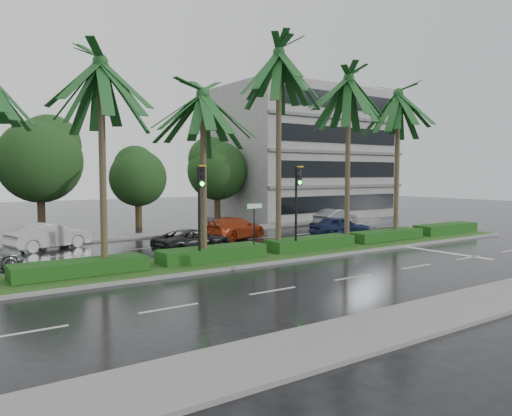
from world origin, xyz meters
TOP-DOWN VIEW (x-y plane):
  - ground at (0.00, 0.00)m, footprint 120.00×120.00m
  - near_sidewalk at (0.00, -10.20)m, footprint 40.00×2.40m
  - far_sidewalk at (0.00, 12.00)m, footprint 40.00×2.00m
  - median at (0.00, 1.00)m, footprint 36.00×4.00m
  - hedge at (0.00, 1.00)m, footprint 35.20×1.40m
  - lane_markings at (3.04, -0.43)m, footprint 34.00×13.06m
  - palm_row at (-1.24, 1.02)m, footprint 26.30×4.20m
  - signal_median_left at (-4.00, 0.30)m, footprint 0.34×0.42m
  - signal_median_right at (1.50, 0.30)m, footprint 0.34×0.42m
  - street_sign at (-1.00, 0.48)m, footprint 0.95×0.09m
  - bg_trees at (-1.50, 17.59)m, footprint 33.19×5.69m
  - building at (17.00, 18.00)m, footprint 16.00×10.00m
  - car_white at (-8.21, 9.83)m, footprint 2.77×4.68m
  - car_darkgrey at (-2.20, 4.42)m, footprint 2.70×4.65m
  - car_red at (2.30, 7.46)m, footprint 3.55×5.23m
  - car_blue at (8.50, 4.35)m, footprint 2.54×4.30m
  - car_grey at (13.00, 9.42)m, footprint 2.21×4.34m

SIDE VIEW (x-z plane):
  - ground at x=0.00m, z-range 0.00..0.00m
  - lane_markings at x=3.04m, z-range 0.00..0.01m
  - near_sidewalk at x=0.00m, z-range 0.00..0.12m
  - far_sidewalk at x=0.00m, z-range 0.00..0.12m
  - median at x=0.00m, z-range 0.00..0.16m
  - hedge at x=0.00m, z-range 0.15..0.75m
  - car_darkgrey at x=-2.20m, z-range 0.00..1.22m
  - car_grey at x=13.00m, z-range 0.00..1.36m
  - car_blue at x=8.50m, z-range 0.00..1.37m
  - car_red at x=2.30m, z-range 0.00..1.41m
  - car_white at x=-8.21m, z-range 0.00..1.46m
  - street_sign at x=-1.00m, z-range 0.82..3.42m
  - signal_median_left at x=-4.00m, z-range 0.82..5.18m
  - signal_median_right at x=1.50m, z-range 0.82..5.18m
  - bg_trees at x=-1.50m, z-range 0.74..8.95m
  - building at x=17.00m, z-range 0.00..12.00m
  - palm_row at x=-1.24m, z-range 2.72..13.58m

